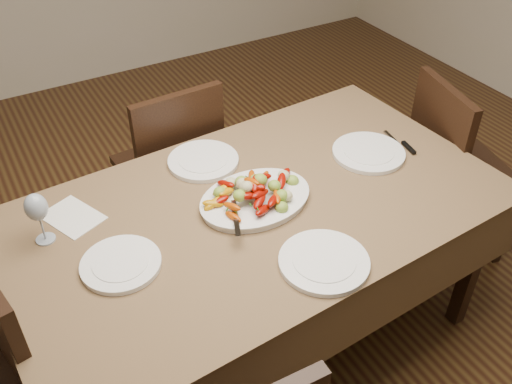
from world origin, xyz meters
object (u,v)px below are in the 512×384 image
(chair_far, at_px, (167,166))
(serving_platter, at_px, (255,200))
(dining_table, at_px, (256,277))
(plate_left, at_px, (121,264))
(plate_far, at_px, (203,161))
(wine_glass, at_px, (39,217))
(plate_right, at_px, (368,153))
(plate_near, at_px, (324,262))
(chair_right, at_px, (464,171))

(chair_far, bearing_deg, serving_platter, 91.39)
(dining_table, relative_size, chair_far, 1.94)
(plate_left, bearing_deg, plate_far, 38.98)
(plate_left, xyz_separation_m, plate_far, (0.48, 0.39, 0.00))
(wine_glass, bearing_deg, plate_right, -6.43)
(plate_far, height_order, plate_near, same)
(chair_right, bearing_deg, chair_far, 71.43)
(dining_table, height_order, chair_right, chair_right)
(chair_far, distance_m, plate_far, 0.52)
(dining_table, height_order, wine_glass, wine_glass)
(chair_far, relative_size, chair_right, 1.00)
(plate_near, bearing_deg, dining_table, 96.38)
(chair_right, bearing_deg, dining_table, 104.26)
(chair_right, bearing_deg, plate_right, 100.27)
(plate_right, xyz_separation_m, plate_near, (-0.52, -0.42, 0.00))
(chair_far, xyz_separation_m, chair_right, (1.22, -0.75, 0.00))
(wine_glass, bearing_deg, dining_table, -15.47)
(serving_platter, height_order, plate_right, serving_platter)
(plate_right, distance_m, wine_glass, 1.28)
(serving_platter, distance_m, wine_glass, 0.74)
(chair_right, relative_size, serving_platter, 2.28)
(chair_right, relative_size, plate_left, 3.65)
(plate_right, height_order, plate_far, same)
(chair_right, xyz_separation_m, wine_glass, (-1.87, 0.17, 0.39))
(chair_right, distance_m, serving_platter, 1.20)
(serving_platter, xyz_separation_m, plate_right, (0.56, 0.04, -0.00))
(plate_near, bearing_deg, chair_far, 94.72)
(dining_table, relative_size, chair_right, 1.94)
(chair_right, height_order, wine_glass, wine_glass)
(plate_left, height_order, plate_near, same)
(dining_table, bearing_deg, plate_near, -83.62)
(chair_far, relative_size, plate_far, 3.34)
(plate_left, bearing_deg, plate_right, 5.42)
(plate_left, distance_m, wine_glass, 0.32)
(plate_far, bearing_deg, serving_platter, -80.51)
(chair_far, xyz_separation_m, serving_platter, (0.06, -0.76, 0.30))
(chair_right, xyz_separation_m, plate_near, (-1.12, -0.39, 0.29))
(chair_right, bearing_deg, plate_near, 122.33)
(chair_far, bearing_deg, chair_right, 145.31)
(chair_right, distance_m, wine_glass, 1.92)
(plate_far, bearing_deg, plate_right, -25.08)
(plate_right, relative_size, wine_glass, 1.44)
(chair_right, height_order, plate_left, chair_right)
(dining_table, relative_size, plate_right, 6.22)
(chair_right, height_order, plate_near, chair_right)
(wine_glass, bearing_deg, plate_far, 12.18)
(dining_table, relative_size, plate_left, 7.08)
(dining_table, distance_m, serving_platter, 0.39)
(chair_right, distance_m, plate_right, 0.67)
(plate_near, bearing_deg, wine_glass, 143.07)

